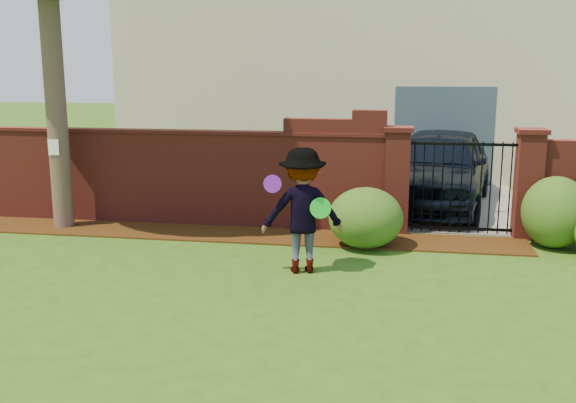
% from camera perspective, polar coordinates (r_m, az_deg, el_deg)
% --- Properties ---
extents(ground, '(80.00, 80.00, 0.01)m').
position_cam_1_polar(ground, '(8.40, -7.71, -8.81)').
color(ground, '#2F5515').
rests_on(ground, ground).
extents(mulch_bed, '(11.10, 1.08, 0.03)m').
position_cam_1_polar(mulch_bed, '(11.70, -7.39, -2.73)').
color(mulch_bed, '#321B09').
rests_on(mulch_bed, ground).
extents(brick_wall, '(8.70, 0.31, 2.16)m').
position_cam_1_polar(brick_wall, '(12.47, -11.30, 2.32)').
color(brick_wall, maroon).
rests_on(brick_wall, ground).
extents(pillar_left, '(0.50, 0.50, 1.88)m').
position_cam_1_polar(pillar_left, '(11.67, 9.42, 1.89)').
color(pillar_left, maroon).
rests_on(pillar_left, ground).
extents(pillar_right, '(0.50, 0.50, 1.88)m').
position_cam_1_polar(pillar_right, '(11.88, 20.09, 1.50)').
color(pillar_right, maroon).
rests_on(pillar_right, ground).
extents(iron_gate, '(1.78, 0.03, 1.60)m').
position_cam_1_polar(iron_gate, '(11.74, 14.78, 1.21)').
color(iron_gate, black).
rests_on(iron_gate, ground).
extents(driveway, '(3.20, 8.00, 0.01)m').
position_cam_1_polar(driveway, '(15.81, 13.34, 0.83)').
color(driveway, gray).
rests_on(driveway, ground).
extents(house, '(12.40, 6.40, 6.30)m').
position_cam_1_polar(house, '(19.54, 5.53, 12.45)').
color(house, beige).
rests_on(house, ground).
extents(car, '(2.74, 5.09, 1.65)m').
position_cam_1_polar(car, '(13.79, 12.77, 2.72)').
color(car, black).
rests_on(car, ground).
extents(paper_notice, '(0.20, 0.01, 0.28)m').
position_cam_1_polar(paper_notice, '(12.34, -19.66, 4.46)').
color(paper_notice, white).
rests_on(paper_notice, tree).
extents(shrub_left, '(1.21, 1.21, 0.99)m').
position_cam_1_polar(shrub_left, '(10.73, 6.74, -1.41)').
color(shrub_left, '#235218').
rests_on(shrub_left, ground).
extents(shrub_middle, '(1.07, 1.07, 1.17)m').
position_cam_1_polar(shrub_middle, '(11.48, 22.16, -0.87)').
color(shrub_middle, '#235218').
rests_on(shrub_middle, ground).
extents(man, '(1.28, 0.92, 1.80)m').
position_cam_1_polar(man, '(9.31, 1.24, -0.84)').
color(man, gray).
rests_on(man, ground).
extents(frisbee_purple, '(0.26, 0.16, 0.25)m').
position_cam_1_polar(frisbee_purple, '(9.07, -1.36, 1.54)').
color(frisbee_purple, purple).
rests_on(frisbee_purple, man).
extents(frisbee_green, '(0.30, 0.10, 0.30)m').
position_cam_1_polar(frisbee_green, '(9.14, 2.83, -0.57)').
color(frisbee_green, green).
rests_on(frisbee_green, man).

